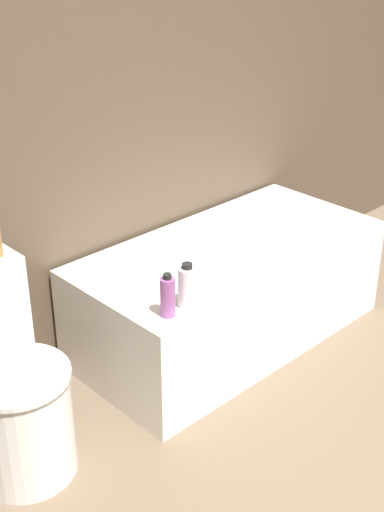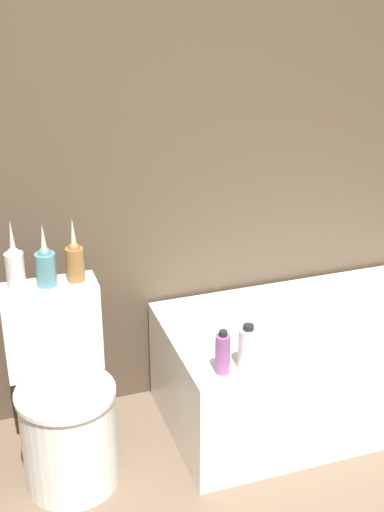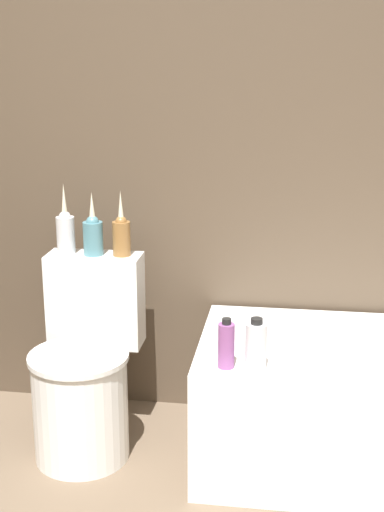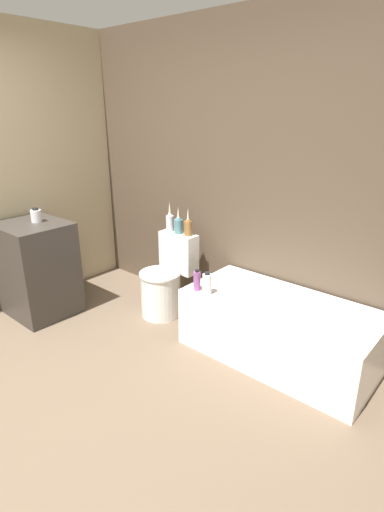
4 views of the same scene
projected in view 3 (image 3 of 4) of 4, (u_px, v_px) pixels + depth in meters
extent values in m
cube|color=brown|center=(201.00, 111.00, 2.88)|extent=(6.40, 0.06, 2.60)
cylinder|color=white|center=(81.00, 408.00, 2.75)|extent=(0.36, 0.36, 0.41)
cylinder|color=white|center=(78.00, 357.00, 2.69)|extent=(0.38, 0.38, 0.02)
cube|color=white|center=(96.00, 299.00, 2.90)|extent=(0.38, 0.16, 0.38)
cylinder|color=silver|center=(66.00, 235.00, 2.85)|extent=(0.07, 0.07, 0.15)
sphere|color=silver|center=(65.00, 217.00, 2.82)|extent=(0.05, 0.05, 0.05)
cone|color=beige|center=(64.00, 200.00, 2.81)|extent=(0.03, 0.03, 0.13)
cylinder|color=teal|center=(93.00, 239.00, 2.83)|extent=(0.08, 0.08, 0.13)
sphere|color=teal|center=(92.00, 222.00, 2.81)|extent=(0.05, 0.05, 0.05)
cone|color=beige|center=(92.00, 207.00, 2.79)|extent=(0.03, 0.03, 0.12)
cylinder|color=olive|center=(122.00, 239.00, 2.82)|extent=(0.07, 0.07, 0.14)
sphere|color=olive|center=(121.00, 222.00, 2.80)|extent=(0.05, 0.05, 0.05)
cone|color=beige|center=(121.00, 206.00, 2.78)|extent=(0.02, 0.02, 0.12)
cylinder|color=#8C4C8C|center=(226.00, 346.00, 2.43)|extent=(0.06, 0.06, 0.16)
cylinder|color=black|center=(227.00, 321.00, 2.40)|extent=(0.03, 0.03, 0.02)
cylinder|color=silver|center=(256.00, 346.00, 2.41)|extent=(0.07, 0.07, 0.16)
cylinder|color=black|center=(257.00, 321.00, 2.39)|extent=(0.04, 0.04, 0.02)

